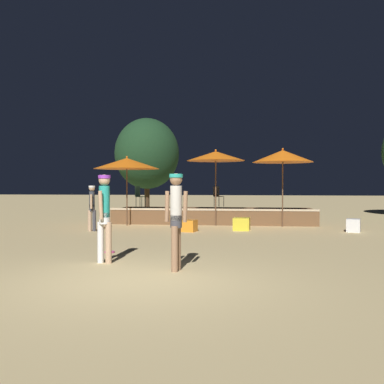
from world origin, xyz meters
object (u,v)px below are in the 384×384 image
Objects in this scene: person_1 at (92,206)px; frisbee_disc at (110,252)px; patio_umbrella_0 at (127,163)px; person_0 at (104,212)px; person_2 at (176,214)px; bistro_chair_0 at (139,194)px; patio_umbrella_1 at (216,156)px; cube_seat_2 at (189,226)px; cube_seat_0 at (353,225)px; cube_seat_1 at (242,224)px; background_tree_0 at (147,154)px; bistro_chair_1 at (217,194)px; patio_umbrella_2 at (283,156)px.

frisbee_disc is at bearing -76.28° from person_1.
patio_umbrella_0 is 2.82m from person_1.
person_2 is at bearing 164.41° from person_0.
person_1 reaches higher than bistro_chair_0.
patio_umbrella_1 is 5.19× the size of cube_seat_2.
patio_umbrella_1 reaches higher than cube_seat_0.
person_2 is at bearing -90.58° from patio_umbrella_1.
patio_umbrella_1 reaches higher than person_1.
cube_seat_2 is 0.32× the size of person_0.
cube_seat_1 is 0.12× the size of background_tree_0.
person_0 is (-0.95, -6.21, 0.88)m from cube_seat_2.
frisbee_disc is (-2.06, -7.18, -2.78)m from patio_umbrella_1.
bistro_chair_1 is (0.73, 4.07, 1.02)m from cube_seat_2.
patio_umbrella_2 is 3.37m from cube_seat_1.
cube_seat_1 is at bearing -15.25° from patio_umbrella_0.
cube_seat_2 is at bearing -93.82° from person_0.
background_tree_0 is at bearing 84.56° from bistro_chair_1.
patio_umbrella_0 is at bearing 62.43° from person_1.
patio_umbrella_0 is 7.38m from frisbee_disc.
person_2 reaches higher than bistro_chair_0.
background_tree_0 reaches higher than bistro_chair_0.
bistro_chair_1 reaches higher than cube_seat_1.
patio_umbrella_2 reaches higher than person_2.
patio_umbrella_0 is at bearing -72.35° from person_0.
cube_seat_1 is 5.29m from bistro_chair_0.
patio_umbrella_2 is 8.92m from frisbee_disc.
bistro_chair_0 reaches higher than cube_seat_0.
bistro_chair_0 is 3.65× the size of frisbee_disc.
cube_seat_2 is 0.66× the size of bistro_chair_1.
patio_umbrella_0 is 8.44m from person_0.
patio_umbrella_0 is 4.46× the size of cube_seat_1.
bistro_chair_0 reaches higher than cube_seat_1.
person_0 reaches higher than cube_seat_0.
cube_seat_1 is at bearing 19.27° from cube_seat_2.
background_tree_0 reaches higher than patio_umbrella_0.
bistro_chair_1 is at bearing 31.63° from patio_umbrella_0.
bistro_chair_1 is 6.42m from background_tree_0.
cube_seat_0 is 12.48m from background_tree_0.
patio_umbrella_0 reaches higher than cube_seat_0.
background_tree_0 is (-3.50, 8.39, 3.17)m from cube_seat_2.
cube_seat_2 is 6.91m from person_2.
bistro_chair_1 is at bearing 35.02° from person_1.
cube_seat_2 is (-0.78, -2.30, -2.60)m from patio_umbrella_1.
bistro_chair_0 is 0.17× the size of background_tree_0.
background_tree_0 is at bearing 139.71° from cube_seat_0.
background_tree_0 reaches higher than person_1.
cube_seat_0 is 6.16m from bistro_chair_1.
person_2 is (4.11, -6.50, 0.19)m from person_1.
bistro_chair_1 is at bearing 79.88° from cube_seat_2.
cube_seat_1 is (-1.58, -1.56, -2.54)m from patio_umbrella_2.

